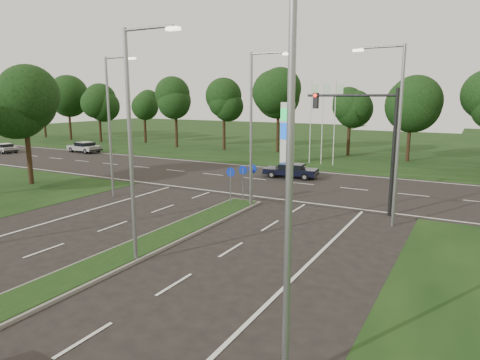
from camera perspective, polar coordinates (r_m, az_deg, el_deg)
The scene contains 16 objects.
verge_far at distance 62.80m, azimuth 17.50°, elevation 4.58°, with size 160.00×50.00×0.02m, color black.
cross_road at distance 33.30m, azimuth 6.58°, elevation -0.33°, with size 160.00×12.00×0.02m, color black.
median_kerb at distance 17.30m, azimuth -20.26°, elevation -11.64°, with size 2.00×26.00×0.12m, color slate.
streetlight_median_near at distance 16.75m, azimuth -13.97°, elevation 5.75°, with size 2.53×0.22×9.00m.
streetlight_median_far at distance 25.00m, azimuth 1.89°, elevation 7.72°, with size 2.53×0.22×9.00m.
streetlight_left_far at distance 28.95m, azimuth -16.79°, elevation 7.71°, with size 2.53×0.22×9.00m.
streetlight_right_far at distance 22.55m, azimuth 19.95°, elevation 6.70°, with size 2.53×0.22×9.00m.
streetlight_right_near at distance 9.08m, azimuth 5.46°, elevation 1.78°, with size 2.53×0.22×9.00m.
traffic_signal at distance 24.84m, azimuth 16.96°, elevation 6.24°, with size 5.10×0.42×7.00m.
median_signs at distance 26.23m, azimuth 0.30°, elevation 0.47°, with size 1.16×1.76×2.38m.
gas_pylon at distance 42.59m, azimuth 6.63°, elevation 6.49°, with size 5.80×1.26×8.00m.
tree_left_far at distance 36.36m, azimuth -27.75°, elevation 9.14°, with size 5.20×5.20×8.86m.
treeline_far at distance 47.76m, azimuth 14.36°, elevation 11.08°, with size 6.00×6.00×9.90m.
navy_sedan at distance 35.10m, azimuth 6.81°, elevation 1.30°, with size 4.44×2.24×1.17m.
far_car_a at distance 54.07m, azimuth -20.03°, elevation 4.17°, with size 4.52×2.30×1.25m.
far_car_b at distance 57.75m, azimuth -28.88°, elevation 3.77°, with size 4.04×2.40×1.09m.
Camera 1 is at (12.36, -6.22, 6.54)m, focal length 32.00 mm.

